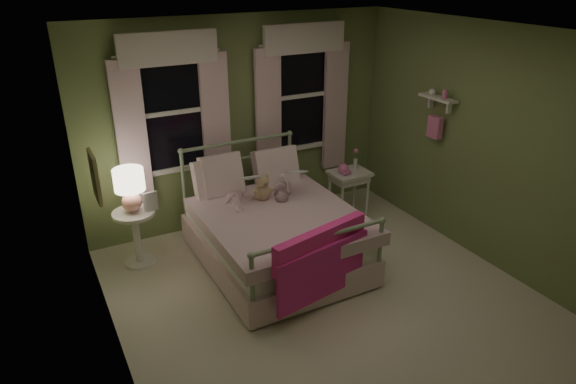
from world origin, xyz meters
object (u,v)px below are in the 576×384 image
teddy_bear (263,189)px  nightstand_left (136,230)px  nightstand_right (349,179)px  child_left (234,176)px  table_lamp (130,186)px  bed (273,232)px  child_right (278,167)px

teddy_bear → nightstand_left: size_ratio=0.49×
teddy_bear → nightstand_right: 1.42m
child_left → nightstand_right: 1.70m
teddy_bear → table_lamp: bearing=163.6°
child_left → table_lamp: size_ratio=1.54×
bed → teddy_bear: bed is taller
teddy_bear → nightstand_right: teddy_bear is taller
child_right → table_lamp: (-1.65, 0.24, 0.00)m
nightstand_left → child_left: bearing=-12.6°
teddy_bear → nightstand_left: 1.48m
child_right → table_lamp: child_right is taller
table_lamp → nightstand_right: bearing=-3.0°
child_right → nightstand_right: bearing=-151.1°
table_lamp → child_left: bearing=-12.6°
child_left → teddy_bear: 0.36m
bed → teddy_bear: size_ratio=6.35×
child_left → nightstand_right: bearing=-159.6°
nightstand_right → child_right: bearing=-174.6°
child_right → nightstand_left: child_right is taller
teddy_bear → bed: bearing=-91.2°
child_right → child_left: bearing=23.5°
teddy_bear → table_lamp: 1.44m
child_left → nightstand_left: bearing=4.2°
bed → nightstand_left: bed is taller
nightstand_left → table_lamp: size_ratio=1.33×
bed → child_right: bearing=56.6°
child_right → bed: bearing=80.1°
bed → child_left: bearing=122.4°
nightstand_left → nightstand_right: 2.75m
nightstand_left → child_right: bearing=-8.4°
bed → nightstand_right: bearing=21.3°
table_lamp → teddy_bear: bearing=-16.4°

